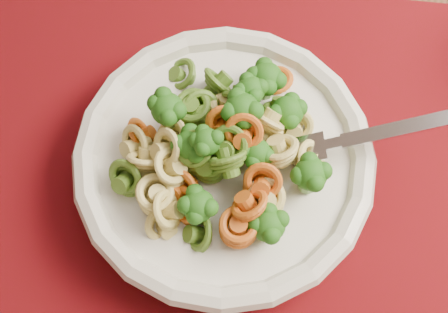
{
  "coord_description": "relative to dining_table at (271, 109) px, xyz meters",
  "views": [
    {
      "loc": [
        -0.79,
        -0.72,
        1.25
      ],
      "look_at": [
        -0.8,
        -0.55,
        0.82
      ],
      "focal_mm": 50.0,
      "sensor_mm": 36.0,
      "label": 1
    }
  ],
  "objects": [
    {
      "name": "dining_table",
      "position": [
        0.0,
        0.0,
        0.0
      ],
      "size": [
        1.45,
        1.1,
        0.77
      ],
      "rotation": [
        0.0,
        0.0,
        -0.23
      ],
      "color": "#532B17",
      "rests_on": "ground"
    },
    {
      "name": "placemat",
      "position": [
        -0.06,
        -0.12,
        0.12
      ],
      "size": [
        0.53,
        0.43,
        0.0
      ],
      "primitive_type": "cube",
      "rotation": [
        0.0,
        0.0,
        -0.09
      ],
      "color": "#5D0310",
      "rests_on": "dining_table"
    },
    {
      "name": "pasta_bowl",
      "position": [
        -0.05,
        -0.12,
        0.15
      ],
      "size": [
        0.23,
        0.23,
        0.04
      ],
      "color": "beige",
      "rests_on": "placemat"
    },
    {
      "name": "pasta_broccoli_heap",
      "position": [
        -0.05,
        -0.12,
        0.17
      ],
      "size": [
        0.2,
        0.2,
        0.06
      ],
      "primitive_type": null,
      "color": "tan",
      "rests_on": "pasta_bowl"
    },
    {
      "name": "fork",
      "position": [
        0.02,
        -0.11,
        0.16
      ],
      "size": [
        0.18,
        0.05,
        0.08
      ],
      "primitive_type": null,
      "rotation": [
        0.0,
        -0.35,
        0.12
      ],
      "color": "silver",
      "rests_on": "pasta_bowl"
    }
  ]
}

